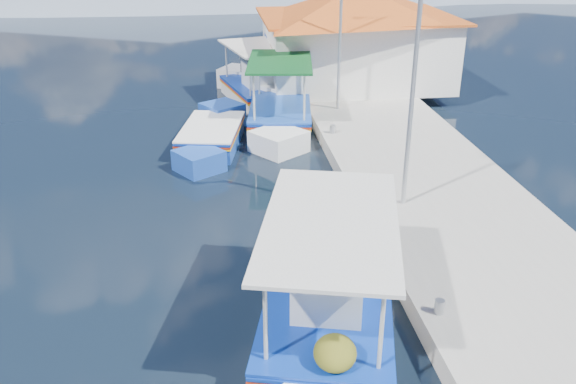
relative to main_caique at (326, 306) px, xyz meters
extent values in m
plane|color=black|center=(-1.61, 2.53, -0.54)|extent=(160.00, 160.00, 0.00)
cube|color=#9E9B94|center=(4.29, 8.53, -0.29)|extent=(5.00, 44.00, 0.50)
cylinder|color=#A5A8AD|center=(2.19, -0.47, 0.11)|extent=(0.20, 0.20, 0.30)
cylinder|color=#A5A8AD|center=(2.19, 4.53, 0.11)|extent=(0.20, 0.20, 0.30)
cylinder|color=#A5A8AD|center=(2.19, 10.53, 0.11)|extent=(0.20, 0.20, 0.30)
cylinder|color=#A5A8AD|center=(2.19, 16.53, 0.11)|extent=(0.20, 0.20, 0.30)
cube|color=white|center=(0.02, -0.08, -0.30)|extent=(3.46, 5.15, 1.03)
cube|color=white|center=(-0.74, 2.94, -0.17)|extent=(2.36, 2.36, 1.14)
cube|color=#0B3098|center=(0.02, -0.08, 0.18)|extent=(3.56, 5.30, 0.07)
cube|color=#B62B0F|center=(0.02, -0.08, 0.09)|extent=(3.56, 5.30, 0.05)
cube|color=gold|center=(0.02, -0.08, 0.01)|extent=(3.56, 5.30, 0.04)
cube|color=#0B3098|center=(0.02, -0.08, 0.25)|extent=(3.57, 5.26, 0.05)
cube|color=brown|center=(0.02, -0.08, 0.22)|extent=(3.25, 5.01, 0.05)
cube|color=white|center=(0.10, -0.40, 0.82)|extent=(1.62, 1.69, 1.19)
cube|color=silver|center=(0.10, -0.40, 1.43)|extent=(1.76, 1.82, 0.07)
cylinder|color=beige|center=(-1.39, 1.60, 1.09)|extent=(0.08, 0.08, 1.74)
cylinder|color=beige|center=(0.47, 2.07, 1.09)|extent=(0.08, 0.08, 1.74)
cylinder|color=beige|center=(-0.43, -2.23, 1.09)|extent=(0.08, 0.08, 1.74)
cylinder|color=beige|center=(1.43, -1.77, 1.09)|extent=(0.08, 0.08, 1.74)
cube|color=silver|center=(0.02, -0.08, 1.96)|extent=(3.57, 5.18, 0.08)
ellipsoid|color=#4F5015|center=(-0.77, 1.29, 0.53)|extent=(0.83, 0.91, 0.62)
ellipsoid|color=#4F5015|center=(-0.17, 2.00, 0.48)|extent=(0.69, 0.76, 0.52)
ellipsoid|color=#4F5015|center=(0.70, -1.93, 0.50)|extent=(0.74, 0.81, 0.55)
sphere|color=#F14507|center=(0.91, 0.81, 1.03)|extent=(0.43, 0.43, 0.43)
cube|color=white|center=(0.56, 12.94, -0.29)|extent=(2.83, 4.51, 1.08)
cube|color=white|center=(0.18, 15.76, -0.15)|extent=(2.30, 2.30, 1.20)
cube|color=white|center=(0.94, 10.20, -0.29)|extent=(2.24, 2.24, 1.03)
cube|color=#0B3098|center=(0.56, 12.94, 0.21)|extent=(2.92, 4.65, 0.07)
cube|color=#B62B0F|center=(0.56, 12.94, 0.12)|extent=(2.92, 4.65, 0.06)
cube|color=gold|center=(0.56, 12.94, 0.04)|extent=(2.92, 4.65, 0.05)
cube|color=#1C48AA|center=(0.56, 12.94, 0.29)|extent=(2.94, 4.61, 0.06)
cube|color=brown|center=(0.56, 12.94, 0.26)|extent=(2.64, 4.40, 0.06)
cylinder|color=beige|center=(-0.58, 14.58, 1.17)|extent=(0.08, 0.08, 1.82)
cylinder|color=beige|center=(1.23, 14.82, 1.17)|extent=(0.08, 0.08, 1.82)
cylinder|color=beige|center=(-0.10, 11.05, 1.17)|extent=(0.08, 0.08, 1.82)
cylinder|color=beige|center=(1.71, 11.29, 1.17)|extent=(0.08, 0.08, 1.82)
cube|color=#0E481E|center=(0.56, 12.94, 2.08)|extent=(2.95, 4.53, 0.08)
cube|color=#1C48AA|center=(-2.17, 11.06, -0.31)|extent=(2.55, 3.89, 1.00)
cube|color=#1C48AA|center=(-2.63, 13.42, -0.18)|extent=(1.90, 1.90, 1.11)
cube|color=#1C48AA|center=(-1.73, 8.77, -0.31)|extent=(1.84, 1.84, 0.95)
cube|color=#0B3098|center=(-2.17, 11.06, 0.15)|extent=(2.62, 4.01, 0.06)
cube|color=#B62B0F|center=(-2.17, 11.06, 0.07)|extent=(2.62, 4.01, 0.05)
cube|color=gold|center=(-2.17, 11.06, 0.00)|extent=(2.62, 4.01, 0.04)
cube|color=white|center=(-2.17, 11.06, 0.23)|extent=(2.64, 3.97, 0.05)
cube|color=brown|center=(-2.17, 11.06, 0.20)|extent=(2.38, 3.79, 0.05)
cube|color=white|center=(-0.04, 16.69, -0.31)|extent=(3.19, 4.69, 1.01)
cube|color=white|center=(0.64, 19.46, -0.18)|extent=(2.20, 2.20, 1.11)
cube|color=white|center=(-0.71, 14.01, -0.31)|extent=(2.14, 2.14, 0.96)
cube|color=#0B3098|center=(-0.04, 16.69, 0.16)|extent=(3.29, 4.83, 0.06)
cube|color=#B62B0F|center=(-0.04, 16.69, 0.07)|extent=(3.29, 4.83, 0.05)
cube|color=gold|center=(-0.04, 16.69, 0.00)|extent=(3.29, 4.83, 0.04)
cube|color=#0B3098|center=(-0.04, 16.69, 0.23)|extent=(3.30, 4.79, 0.05)
cube|color=brown|center=(-0.04, 16.69, 0.20)|extent=(3.00, 4.56, 0.05)
cube|color=white|center=(-0.12, 16.38, 0.79)|extent=(1.52, 1.63, 1.17)
cube|color=silver|center=(-0.12, 16.38, 1.39)|extent=(1.65, 1.76, 0.06)
cylinder|color=beige|center=(-0.48, 18.65, 1.05)|extent=(0.07, 0.07, 1.70)
cylinder|color=beige|center=(1.25, 18.22, 1.05)|extent=(0.07, 0.07, 1.70)
cylinder|color=beige|center=(-1.34, 15.16, 1.05)|extent=(0.07, 0.07, 1.70)
cylinder|color=beige|center=(0.39, 14.73, 1.05)|extent=(0.07, 0.07, 1.70)
cube|color=silver|center=(-0.04, 16.69, 1.90)|extent=(3.30, 4.72, 0.07)
cube|color=white|center=(4.59, 17.53, 1.46)|extent=(8.00, 6.00, 3.00)
cube|color=#C8581B|center=(4.59, 17.53, 3.01)|extent=(8.64, 6.48, 0.10)
pyramid|color=#C8581B|center=(4.59, 17.53, 3.66)|extent=(10.49, 10.49, 1.40)
cube|color=brown|center=(0.61, 16.53, 0.96)|extent=(0.06, 1.00, 2.00)
cube|color=#0B3098|center=(0.61, 19.03, 1.56)|extent=(0.06, 1.20, 0.90)
cylinder|color=#A5A8AD|center=(2.99, 4.53, 2.96)|extent=(0.12, 0.12, 6.00)
cylinder|color=#A5A8AD|center=(2.99, 13.53, 2.96)|extent=(0.12, 0.12, 6.00)
camera|label=1|loc=(-2.05, -9.96, 7.20)|focal=37.71mm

